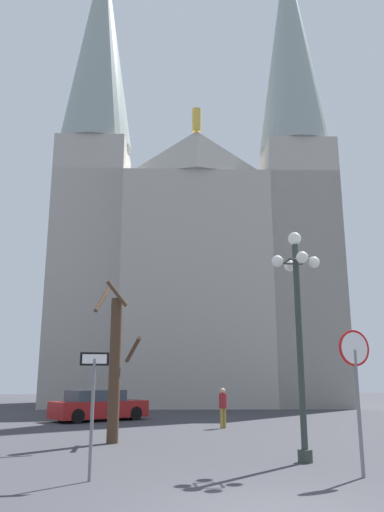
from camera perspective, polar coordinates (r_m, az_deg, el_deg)
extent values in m
cube|color=#ADA89E|center=(41.05, 0.28, -4.66)|extent=(22.10, 15.30, 16.65)
pyramid|color=#ADA89E|center=(38.69, 0.52, 11.56)|extent=(7.45, 2.80, 3.50)
cylinder|color=gold|center=(39.88, 0.51, 15.01)|extent=(0.70, 0.70, 1.80)
cube|color=#ADA89E|center=(37.93, -11.47, -1.58)|extent=(5.62, 5.62, 19.34)
cone|color=gray|center=(45.84, -10.26, 22.58)|extent=(5.59, 5.59, 19.02)
cube|color=#ADA89E|center=(38.45, 12.23, -1.70)|extent=(5.62, 5.62, 19.34)
cone|color=gray|center=(46.27, 10.96, 22.23)|extent=(5.59, 5.59, 19.02)
cylinder|color=slate|center=(11.75, 18.24, -16.31)|extent=(0.08, 0.08, 2.59)
cylinder|color=red|center=(11.75, 17.75, -9.82)|extent=(0.76, 0.21, 0.78)
cylinder|color=white|center=(11.73, 17.80, -9.82)|extent=(0.67, 0.16, 0.68)
cylinder|color=slate|center=(11.00, -11.18, -17.49)|extent=(0.07, 0.07, 2.38)
cube|color=black|center=(10.98, -10.89, -11.29)|extent=(0.60, 0.06, 0.27)
cube|color=white|center=(10.97, -10.90, -11.29)|extent=(0.50, 0.03, 0.19)
cylinder|color=#2D3833|center=(13.39, 12.03, -10.12)|extent=(0.16, 0.16, 5.45)
cylinder|color=#2D3833|center=(13.50, 12.60, -21.08)|extent=(0.36, 0.36, 0.30)
sphere|color=white|center=(13.85, 11.45, 1.92)|extent=(0.34, 0.34, 0.34)
sphere|color=white|center=(13.87, 13.52, -0.69)|extent=(0.31, 0.31, 0.31)
cylinder|color=#2D3833|center=(13.78, 12.55, -0.66)|extent=(0.05, 0.50, 0.05)
sphere|color=white|center=(14.16, 10.91, -1.08)|extent=(0.31, 0.31, 0.31)
cylinder|color=#2D3833|center=(13.93, 11.23, -0.86)|extent=(0.50, 0.05, 0.05)
sphere|color=white|center=(13.54, 9.57, -0.57)|extent=(0.31, 0.31, 0.31)
cylinder|color=#2D3833|center=(13.62, 10.58, -0.60)|extent=(0.05, 0.50, 0.05)
sphere|color=white|center=(13.24, 12.28, -0.15)|extent=(0.31, 0.31, 0.31)
cylinder|color=#2D3833|center=(13.47, 11.92, -0.40)|extent=(0.50, 0.05, 0.05)
cylinder|color=#473323|center=(16.98, -8.68, -12.40)|extent=(0.37, 0.37, 4.57)
cylinder|color=#473323|center=(17.20, -6.64, -10.41)|extent=(0.52, 1.26, 0.81)
cylinder|color=#473323|center=(16.88, -8.43, -4.21)|extent=(0.73, 0.16, 0.87)
cylinder|color=#473323|center=(17.37, -10.04, -4.80)|extent=(0.52, 1.12, 1.02)
cube|color=maroon|center=(25.85, -10.38, -16.57)|extent=(4.81, 3.84, 0.76)
cube|color=#333D47|center=(25.71, -10.78, -15.14)|extent=(3.00, 2.68, 0.51)
cylinder|color=black|center=(27.32, -8.28, -16.91)|extent=(0.66, 0.51, 0.64)
cylinder|color=black|center=(25.93, -6.39, -17.16)|extent=(0.66, 0.51, 0.64)
cylinder|color=black|center=(25.91, -14.41, -16.83)|extent=(0.66, 0.51, 0.64)
cylinder|color=black|center=(24.44, -12.78, -17.14)|extent=(0.66, 0.51, 0.64)
cylinder|color=olive|center=(21.68, 3.35, -17.75)|extent=(0.12, 0.12, 0.78)
cylinder|color=olive|center=(21.79, 3.68, -17.73)|extent=(0.12, 0.12, 0.78)
cylinder|color=maroon|center=(21.69, 3.49, -15.93)|extent=(0.32, 0.32, 0.59)
sphere|color=tan|center=(21.68, 3.47, -14.88)|extent=(0.21, 0.21, 0.21)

